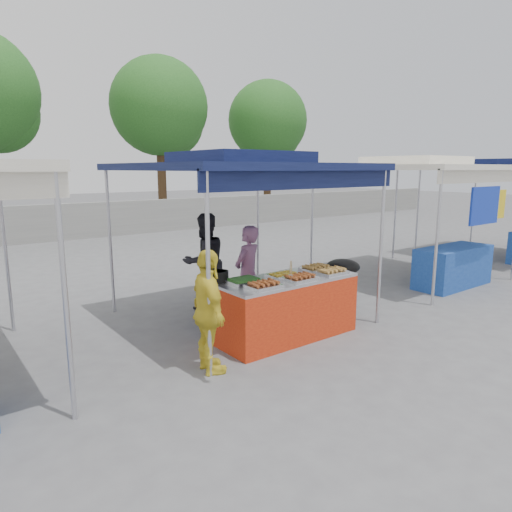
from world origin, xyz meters
TOP-DOWN VIEW (x-y plane):
  - ground_plane at (0.00, 0.00)m, footprint 80.00×80.00m
  - back_wall at (0.00, 11.00)m, footprint 40.00×0.25m
  - main_canopy at (0.00, 0.97)m, footprint 3.20×3.20m
  - neighbor_stall_right at (4.50, 0.57)m, footprint 3.20×3.20m
  - tree_2 at (4.74, 13.13)m, footprint 3.95×3.95m
  - tree_3 at (10.33, 13.03)m, footprint 3.78×3.76m
  - vendor_table at (0.00, -0.10)m, footprint 2.00×0.80m
  - food_tray_fl at (-0.60, -0.34)m, footprint 0.42×0.30m
  - food_tray_fm at (0.03, -0.33)m, footprint 0.42×0.30m
  - food_tray_fr at (0.64, -0.32)m, footprint 0.42×0.30m
  - food_tray_bl at (-0.65, 0.01)m, footprint 0.42×0.30m
  - food_tray_bm at (-0.02, -0.04)m, footprint 0.42×0.30m
  - food_tray_br at (0.63, -0.02)m, footprint 0.42×0.30m
  - cooking_pot at (-0.86, 0.28)m, footprint 0.25×0.25m
  - skewer_cup at (-0.08, -0.27)m, footprint 0.07×0.07m
  - wok_burner at (1.42, 0.16)m, footprint 0.54×0.54m
  - crate_left at (-0.48, 0.57)m, footprint 0.56×0.39m
  - crate_right at (0.31, 0.42)m, footprint 0.55×0.38m
  - crate_stacked at (0.31, 0.42)m, footprint 0.53×0.37m
  - vendor_woman at (0.02, 0.84)m, footprint 0.63×0.52m
  - helper_man at (-0.19, 1.75)m, footprint 0.78×0.61m
  - customer_person at (-1.45, -0.41)m, footprint 0.53×0.91m

SIDE VIEW (x-z plane):
  - ground_plane at x=0.00m, z-range 0.00..0.00m
  - crate_right at x=0.31m, z-range 0.00..0.33m
  - crate_left at x=-0.48m, z-range 0.00..0.34m
  - vendor_table at x=0.00m, z-range 0.00..0.85m
  - crate_stacked at x=0.31m, z-range 0.33..0.65m
  - wok_burner at x=1.42m, z-range 0.08..0.99m
  - back_wall at x=0.00m, z-range 0.00..1.20m
  - customer_person at x=-1.45m, z-range 0.00..1.45m
  - vendor_woman at x=0.02m, z-range 0.00..1.48m
  - helper_man at x=-0.19m, z-range 0.00..1.61m
  - food_tray_fl at x=-0.60m, z-range 0.85..0.92m
  - food_tray_fm at x=0.03m, z-range 0.85..0.92m
  - food_tray_fr at x=0.64m, z-range 0.85..0.92m
  - food_tray_bl at x=-0.65m, z-range 0.85..0.92m
  - food_tray_bm at x=-0.02m, z-range 0.85..0.92m
  - food_tray_br at x=0.63m, z-range 0.85..0.92m
  - skewer_cup at x=-0.08m, z-range 0.85..0.94m
  - cooking_pot at x=-0.86m, z-range 0.85..1.00m
  - neighbor_stall_right at x=4.50m, z-range 0.32..2.89m
  - main_canopy at x=0.00m, z-range 1.08..3.65m
  - tree_3 at x=10.33m, z-range 1.19..7.66m
  - tree_2 at x=4.74m, z-range 1.25..8.04m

